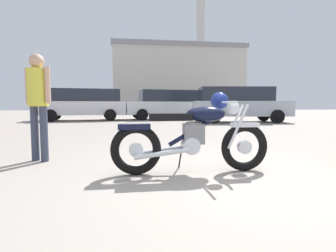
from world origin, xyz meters
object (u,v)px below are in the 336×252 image
(vintage_motorcycle, at_px, (196,135))
(bystander, at_px, (38,96))
(dark_sedan_left, at_px, (166,104))
(white_estate_far, at_px, (84,104))
(red_hatchback_near, at_px, (239,103))

(vintage_motorcycle, distance_m, bystander, 2.53)
(dark_sedan_left, bearing_deg, bystander, 66.17)
(bystander, bearing_deg, dark_sedan_left, -170.71)
(bystander, relative_size, white_estate_far, 0.34)
(vintage_motorcycle, height_order, dark_sedan_left, dark_sedan_left)
(white_estate_far, bearing_deg, bystander, 88.80)
(dark_sedan_left, height_order, red_hatchback_near, same)
(bystander, xyz_separation_m, white_estate_far, (-1.44, 10.99, -0.08))
(bystander, bearing_deg, red_hatchback_near, 167.43)
(vintage_motorcycle, bearing_deg, white_estate_far, 105.48)
(vintage_motorcycle, height_order, bystander, bystander)
(vintage_motorcycle, relative_size, dark_sedan_left, 0.42)
(white_estate_far, distance_m, red_hatchback_near, 8.38)
(dark_sedan_left, bearing_deg, white_estate_far, -0.06)
(white_estate_far, xyz_separation_m, red_hatchback_near, (8.03, -2.41, 0.00))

